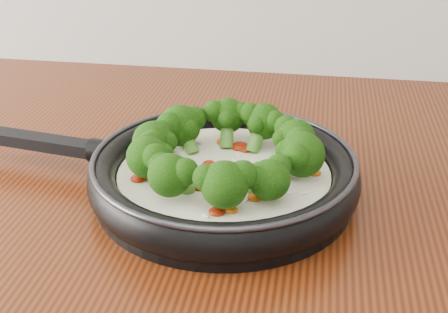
# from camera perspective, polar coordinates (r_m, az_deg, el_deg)

# --- Properties ---
(skillet) EXTENTS (0.50, 0.35, 0.09)m
(skillet) POSITION_cam_1_polar(r_m,az_deg,el_deg) (0.67, -0.25, -1.23)
(skillet) COLOR black
(skillet) RESTS_ON counter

